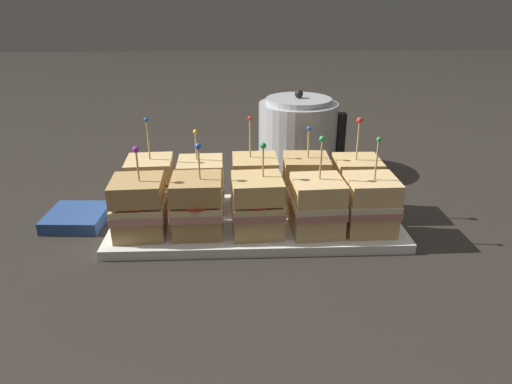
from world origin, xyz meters
The scene contains 14 objects.
ground_plane centered at (0.00, 0.00, 0.00)m, with size 6.00×6.00×0.00m, color #2D2823.
serving_platter centered at (0.00, 0.00, 0.01)m, with size 0.54×0.23×0.02m.
sandwich_front_far_left centered at (-0.21, -0.05, 0.07)m, with size 0.10×0.10×0.17m.
sandwich_front_left centered at (-0.11, -0.05, 0.07)m, with size 0.09×0.09×0.17m.
sandwich_front_center centered at (0.00, -0.05, 0.07)m, with size 0.10×0.10×0.16m.
sandwich_front_right centered at (0.11, -0.05, 0.07)m, with size 0.10×0.10×0.18m.
sandwich_front_far_right centered at (0.20, -0.05, 0.07)m, with size 0.09×0.09×0.18m.
sandwich_back_far_left centered at (-0.20, 0.05, 0.07)m, with size 0.10×0.10×0.18m.
sandwich_back_left centered at (-0.11, 0.05, 0.07)m, with size 0.09×0.09×0.16m.
sandwich_back_center centered at (0.00, 0.05, 0.07)m, with size 0.09×0.09×0.18m.
sandwich_back_right centered at (0.10, 0.05, 0.07)m, with size 0.09×0.10×0.17m.
sandwich_back_far_right centered at (0.20, 0.05, 0.07)m, with size 0.09×0.09×0.18m.
kettle_steel centered at (0.12, 0.31, 0.09)m, with size 0.21×0.19×0.20m.
napkin_stack centered at (-0.35, 0.03, 0.01)m, with size 0.11×0.11×0.02m.
Camera 1 is at (-0.03, -0.78, 0.41)m, focal length 32.00 mm.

